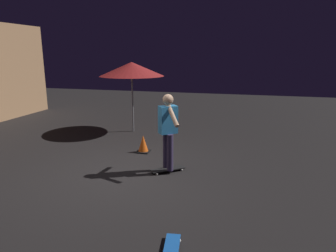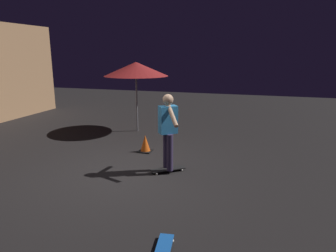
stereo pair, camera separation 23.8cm
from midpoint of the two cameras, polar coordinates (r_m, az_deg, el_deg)
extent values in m
plane|color=black|center=(6.79, -7.57, -8.84)|extent=(28.00, 28.00, 0.00)
cylinder|color=slate|center=(10.10, -5.25, 5.14)|extent=(0.05, 0.05, 2.20)
cone|color=#A52626|center=(10.01, -5.37, 10.66)|extent=(2.10, 2.10, 0.45)
cube|color=black|center=(6.80, 1.01, -8.13)|extent=(0.64, 0.73, 0.02)
sphere|color=silver|center=(7.00, 3.03, -7.81)|extent=(0.05, 0.05, 0.05)
sphere|color=silver|center=(6.86, 3.63, -8.29)|extent=(0.05, 0.05, 0.05)
sphere|color=silver|center=(6.79, -1.63, -8.50)|extent=(0.05, 0.05, 0.05)
sphere|color=silver|center=(6.64, -1.13, -9.01)|extent=(0.05, 0.05, 0.05)
cube|color=#1959B2|center=(4.26, 0.69, -22.64)|extent=(0.80, 0.31, 0.02)
sphere|color=silver|center=(4.52, 2.41, -20.86)|extent=(0.05, 0.05, 0.05)
sphere|color=silver|center=(4.53, 0.13, -20.69)|extent=(0.05, 0.05, 0.05)
cylinder|color=#382D4C|center=(6.75, 0.67, -4.50)|extent=(0.14, 0.14, 0.82)
cylinder|color=#382D4C|center=(6.56, 1.39, -5.06)|extent=(0.14, 0.14, 0.82)
cube|color=#338CCC|center=(6.47, 1.05, 1.20)|extent=(0.41, 0.43, 0.60)
sphere|color=tan|center=(6.39, 1.07, 5.01)|extent=(0.23, 0.23, 0.23)
cylinder|color=tan|center=(6.64, 0.33, 2.85)|extent=(0.48, 0.41, 0.46)
cylinder|color=tan|center=(6.24, 1.83, 2.14)|extent=(0.48, 0.41, 0.46)
cube|color=black|center=(8.15, -3.45, -4.75)|extent=(0.34, 0.34, 0.03)
cone|color=#EA5914|center=(8.09, -3.48, -3.31)|extent=(0.28, 0.28, 0.46)
camera|label=1|loc=(0.12, -88.95, 0.25)|focal=32.29mm
camera|label=2|loc=(0.12, 91.05, -0.25)|focal=32.29mm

